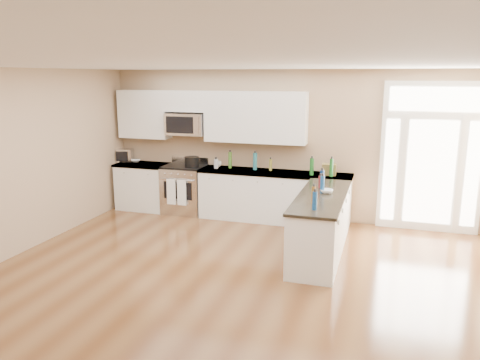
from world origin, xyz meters
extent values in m
plane|color=#5A3419|center=(0.00, 0.00, 0.00)|extent=(8.00, 8.00, 0.00)
plane|color=tan|center=(0.00, 4.00, 1.40)|extent=(7.00, 0.00, 7.00)
plane|color=white|center=(0.00, 0.00, 2.80)|extent=(8.00, 8.00, 0.00)
cube|color=white|center=(-2.87, 3.69, 0.45)|extent=(1.06, 0.62, 0.90)
cube|color=black|center=(-2.87, 3.69, 0.05)|extent=(1.02, 0.52, 0.10)
cube|color=black|center=(-2.87, 3.69, 0.92)|extent=(1.10, 0.66, 0.04)
cube|color=white|center=(-0.16, 3.69, 0.45)|extent=(2.81, 0.62, 0.90)
cube|color=black|center=(-0.16, 3.69, 0.05)|extent=(2.77, 0.52, 0.10)
cube|color=black|center=(-0.16, 3.69, 0.92)|extent=(2.85, 0.66, 0.04)
cube|color=white|center=(0.93, 2.24, 0.45)|extent=(0.65, 2.28, 0.90)
cube|color=black|center=(0.93, 2.24, 0.05)|extent=(0.61, 2.18, 0.10)
cube|color=black|center=(0.93, 2.24, 0.92)|extent=(0.69, 2.32, 0.04)
cube|color=white|center=(-2.88, 3.83, 1.93)|extent=(1.04, 0.33, 0.95)
cube|color=white|center=(-0.57, 3.83, 1.93)|extent=(1.94, 0.33, 0.95)
cube|color=white|center=(-1.95, 3.83, 2.20)|extent=(0.82, 0.33, 0.40)
cube|color=silver|center=(-1.95, 3.80, 1.76)|extent=(0.78, 0.40, 0.42)
cube|color=black|center=(-2.01, 3.59, 1.76)|extent=(0.56, 0.01, 0.32)
cube|color=white|center=(2.55, 3.96, 1.30)|extent=(1.70, 0.08, 2.60)
cube|color=white|center=(2.55, 3.91, 1.05)|extent=(0.78, 0.02, 1.80)
cube|color=white|center=(1.89, 3.91, 1.05)|extent=(0.22, 0.02, 1.80)
cube|color=white|center=(3.21, 3.91, 1.05)|extent=(0.22, 0.02, 1.80)
cube|color=white|center=(2.55, 3.91, 2.30)|extent=(1.50, 0.02, 0.40)
cube|color=silver|center=(-1.98, 3.69, 0.46)|extent=(0.80, 0.65, 0.92)
cube|color=black|center=(-1.98, 3.69, 0.94)|extent=(0.80, 0.60, 0.03)
cube|color=silver|center=(-1.98, 3.99, 1.01)|extent=(0.80, 0.04, 0.14)
cube|color=black|center=(-1.98, 3.36, 0.52)|extent=(0.58, 0.01, 0.34)
cylinder|color=silver|center=(-1.98, 3.33, 0.74)|extent=(0.70, 0.02, 0.02)
cube|color=white|center=(-2.10, 3.32, 0.50)|extent=(0.18, 0.02, 0.50)
cube|color=white|center=(-1.88, 3.32, 0.50)|extent=(0.18, 0.02, 0.50)
cylinder|color=black|center=(-1.78, 3.62, 1.06)|extent=(0.30, 0.30, 0.22)
cube|color=silver|center=(-3.35, 3.80, 1.07)|extent=(0.36, 0.31, 0.27)
cube|color=brown|center=(0.85, 3.71, 1.04)|extent=(0.26, 0.19, 0.20)
imported|color=white|center=(-3.12, 3.82, 0.96)|extent=(0.23, 0.23, 0.05)
imported|color=white|center=(0.98, 2.35, 0.97)|extent=(0.25, 0.25, 0.06)
imported|color=white|center=(-1.32, 3.82, 1.00)|extent=(0.18, 0.18, 0.11)
cylinder|color=#19591E|center=(0.55, 3.61, 1.09)|extent=(0.07, 0.07, 0.31)
cylinder|color=navy|center=(0.94, 1.40, 1.06)|extent=(0.06, 0.06, 0.25)
cylinder|color=brown|center=(0.88, 1.70, 1.06)|extent=(0.06, 0.06, 0.25)
cylinder|color=olive|center=(-0.25, 3.79, 1.05)|extent=(0.06, 0.06, 0.21)
cylinder|color=#26727F|center=(-0.55, 3.77, 1.10)|extent=(0.07, 0.07, 0.32)
cylinder|color=#591919|center=(0.84, 2.70, 1.03)|extent=(0.08, 0.08, 0.19)
cylinder|color=#B2B2B7|center=(-1.30, 3.67, 1.03)|extent=(0.08, 0.08, 0.18)
cylinder|color=navy|center=(0.82, 3.00, 1.05)|extent=(0.07, 0.07, 0.22)
cylinder|color=#3F7226|center=(-1.05, 3.78, 1.10)|extent=(0.07, 0.07, 0.31)
cylinder|color=#19591E|center=(0.90, 3.59, 1.10)|extent=(0.07, 0.07, 0.32)
cylinder|color=navy|center=(0.91, 2.35, 1.07)|extent=(0.07, 0.07, 0.26)
camera|label=1|loc=(1.79, -4.60, 2.69)|focal=35.00mm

